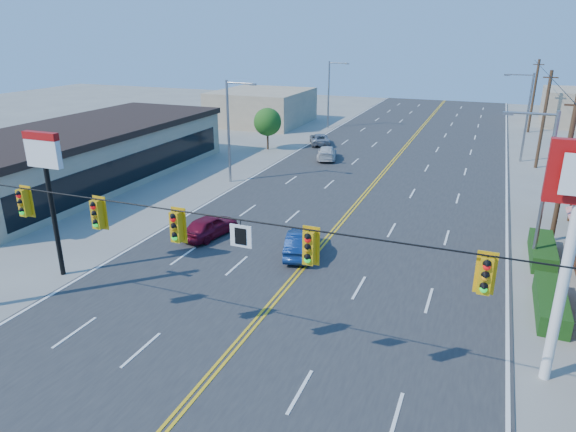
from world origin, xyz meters
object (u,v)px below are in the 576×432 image
at_px(car_silver, 320,140).
at_px(pizza_hut_sign, 47,175).
at_px(signal_span, 206,246).
at_px(car_blue, 301,243).
at_px(car_white, 327,153).
at_px(car_magenta, 210,227).

bearing_deg(car_silver, pizza_hut_sign, 62.91).
height_order(signal_span, car_blue, signal_span).
relative_size(car_white, car_silver, 1.02).
distance_m(car_magenta, car_blue, 5.86).
distance_m(signal_span, car_white, 32.77).
xyz_separation_m(pizza_hut_sign, car_white, (4.99, 27.95, -4.57)).
xyz_separation_m(pizza_hut_sign, car_magenta, (4.45, 7.01, -4.53)).
bearing_deg(car_white, car_blue, 89.28).
height_order(car_white, car_silver, car_white).
bearing_deg(car_magenta, pizza_hut_sign, 69.06).
bearing_deg(car_silver, signal_span, 79.55).
bearing_deg(car_magenta, car_white, -79.97).
bearing_deg(car_blue, car_white, -89.77).
xyz_separation_m(car_white, car_silver, (-2.70, 5.94, -0.04)).
bearing_deg(signal_span, car_silver, 102.76).
bearing_deg(car_blue, signal_span, 79.35).
bearing_deg(pizza_hut_sign, signal_span, -20.19).
relative_size(pizza_hut_sign, car_silver, 1.64).
height_order(signal_span, car_silver, signal_span).
relative_size(car_blue, car_silver, 0.97).
height_order(pizza_hut_sign, car_magenta, pizza_hut_sign).
relative_size(car_magenta, car_silver, 0.92).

